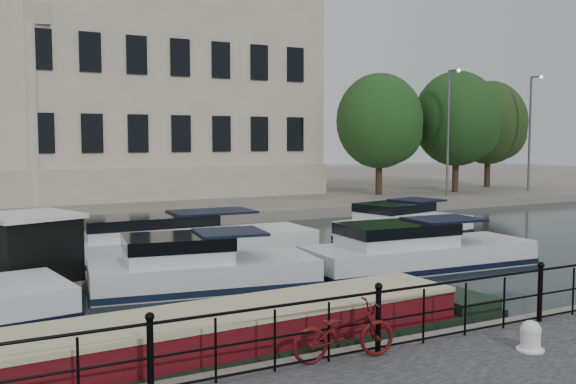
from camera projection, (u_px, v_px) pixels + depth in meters
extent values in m
plane|color=black|center=(312.00, 346.00, 13.12)|extent=(160.00, 160.00, 0.00)
cube|color=#6B665B|center=(47.00, 193.00, 47.39)|extent=(120.00, 42.00, 0.55)
cylinder|color=black|center=(150.00, 358.00, 9.17)|extent=(0.10, 0.10, 1.10)
sphere|color=black|center=(150.00, 317.00, 9.12)|extent=(0.14, 0.14, 0.14)
cylinder|color=black|center=(378.00, 321.00, 11.05)|extent=(0.10, 0.10, 1.10)
sphere|color=black|center=(379.00, 287.00, 11.00)|extent=(0.14, 0.14, 0.14)
cylinder|color=black|center=(540.00, 294.00, 12.92)|extent=(0.10, 0.10, 1.10)
sphere|color=black|center=(541.00, 265.00, 12.87)|extent=(0.14, 0.14, 0.14)
cylinder|color=black|center=(379.00, 292.00, 11.01)|extent=(24.00, 0.05, 0.05)
cylinder|color=black|center=(378.00, 321.00, 11.05)|extent=(24.00, 0.04, 0.04)
cylinder|color=black|center=(378.00, 347.00, 11.09)|extent=(24.00, 0.04, 0.04)
cube|color=#ADA38C|center=(148.00, 91.00, 44.33)|extent=(20.00, 14.00, 14.00)
cube|color=#9E937F|center=(149.00, 177.00, 44.82)|extent=(20.30, 14.30, 2.00)
cube|color=#ADA38C|center=(7.00, 107.00, 36.58)|extent=(5.73, 4.06, 11.00)
cylinder|color=#ADA38C|center=(32.00, 116.00, 34.60)|extent=(0.70, 0.70, 9.80)
cylinder|color=#59595B|center=(448.00, 134.00, 41.08)|extent=(0.16, 0.16, 8.00)
sphere|color=#FFF2CC|center=(459.00, 70.00, 40.01)|extent=(0.24, 0.24, 0.24)
cylinder|color=#59595B|center=(530.00, 134.00, 45.27)|extent=(0.16, 0.16, 8.00)
sphere|color=#FFF2CC|center=(541.00, 77.00, 44.20)|extent=(0.24, 0.24, 0.24)
imported|color=#4C0D0E|center=(344.00, 332.00, 10.65)|extent=(1.90, 0.89, 0.96)
cylinder|color=silver|center=(530.00, 340.00, 11.15)|extent=(0.34, 0.34, 0.36)
sphere|color=silver|center=(531.00, 330.00, 11.14)|extent=(0.36, 0.36, 0.36)
cylinder|color=silver|center=(530.00, 349.00, 11.17)|extent=(0.48, 0.48, 0.03)
cube|color=black|center=(166.00, 381.00, 10.93)|extent=(14.84, 2.69, 0.89)
cube|color=#530B11|center=(166.00, 344.00, 10.88)|extent=(11.88, 2.25, 0.69)
cube|color=#BBB487|center=(165.00, 321.00, 10.84)|extent=(11.88, 2.31, 0.10)
cube|color=#6B665B|center=(31.00, 285.00, 18.36)|extent=(3.96, 3.62, 0.27)
cube|color=black|center=(30.00, 249.00, 18.28)|extent=(2.76, 2.76, 1.96)
cube|color=silver|center=(29.00, 216.00, 18.20)|extent=(3.03, 3.03, 0.13)
cube|color=silver|center=(204.00, 280.00, 18.31)|extent=(6.65, 3.46, 1.20)
cube|color=black|center=(204.00, 283.00, 18.32)|extent=(6.71, 3.50, 0.18)
cube|color=silver|center=(177.00, 252.00, 17.99)|extent=(3.13, 2.49, 0.90)
cube|color=black|center=(230.00, 232.00, 18.45)|extent=(2.15, 2.04, 0.08)
cube|color=silver|center=(420.00, 261.00, 21.13)|extent=(7.96, 2.94, 1.20)
cube|color=black|center=(420.00, 264.00, 21.14)|extent=(8.04, 2.97, 0.18)
cube|color=silver|center=(397.00, 238.00, 20.67)|extent=(3.63, 2.25, 0.90)
cube|color=black|center=(444.00, 219.00, 21.41)|extent=(2.44, 1.89, 0.08)
cube|color=white|center=(181.00, 250.00, 23.22)|extent=(10.02, 2.93, 1.20)
cube|color=black|center=(181.00, 253.00, 23.23)|extent=(10.12, 2.96, 0.18)
cube|color=white|center=(148.00, 229.00, 22.61)|extent=(4.53, 2.33, 0.90)
cube|color=black|center=(212.00, 212.00, 23.65)|extent=(3.03, 1.97, 0.08)
cube|color=silver|center=(405.00, 232.00, 27.72)|extent=(6.74, 3.91, 1.20)
cube|color=black|center=(405.00, 234.00, 27.73)|extent=(6.81, 3.95, 0.18)
cube|color=silver|center=(394.00, 214.00, 27.16)|extent=(3.24, 2.70, 0.90)
cube|color=black|center=(417.00, 200.00, 28.10)|extent=(2.25, 2.19, 0.08)
cylinder|color=black|center=(379.00, 175.00, 42.41)|extent=(0.44, 0.44, 2.62)
ellipsoid|color=#173F14|center=(379.00, 121.00, 42.12)|extent=(5.69, 5.69, 6.29)
sphere|color=#173F14|center=(390.00, 132.00, 42.11)|extent=(4.19, 4.19, 4.19)
cylinder|color=black|center=(455.00, 172.00, 44.35)|extent=(0.44, 0.44, 2.73)
ellipsoid|color=#153812|center=(457.00, 119.00, 44.04)|extent=(5.93, 5.93, 6.55)
sphere|color=#153812|center=(467.00, 130.00, 44.03)|extent=(4.37, 4.37, 4.37)
cylinder|color=black|center=(487.00, 170.00, 49.03)|extent=(0.44, 0.44, 2.65)
ellipsoid|color=#1B3410|center=(488.00, 123.00, 48.73)|extent=(5.75, 5.75, 6.36)
sphere|color=#1B3410|center=(498.00, 133.00, 48.72)|extent=(4.24, 4.24, 4.24)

